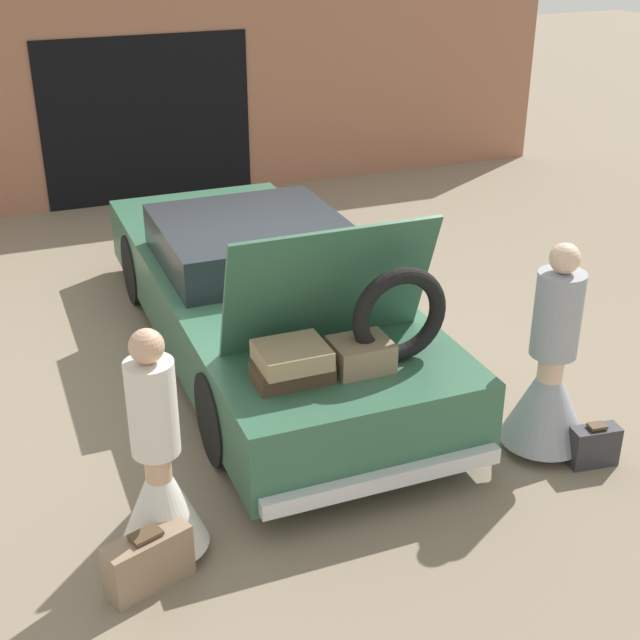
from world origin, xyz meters
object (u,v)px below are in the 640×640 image
object	(u,v)px
car	(264,296)
person_left	(159,479)
suitcase_beside_left_person	(149,561)
person_right	(549,380)
suitcase_beside_right_person	(594,446)

from	to	relation	value
car	person_left	xyz separation A→B (m)	(-1.48, -2.39, 0.01)
suitcase_beside_left_person	person_right	bearing A→B (deg)	7.07
person_right	suitcase_beside_right_person	distance (m)	0.59
car	person_right	bearing A→B (deg)	-56.91
person_left	suitcase_beside_right_person	bearing A→B (deg)	92.57
person_left	suitcase_beside_left_person	xyz separation A→B (m)	(-0.16, -0.26, -0.39)
person_right	person_left	bearing A→B (deg)	103.93
car	suitcase_beside_left_person	distance (m)	3.15
car	suitcase_beside_right_person	bearing A→B (deg)	-56.77
person_left	suitcase_beside_right_person	world-z (taller)	person_left
person_left	person_right	distance (m)	2.97
suitcase_beside_left_person	suitcase_beside_right_person	bearing A→B (deg)	0.97
suitcase_beside_left_person	car	bearing A→B (deg)	58.36
suitcase_beside_right_person	person_right	bearing A→B (deg)	124.18
person_right	suitcase_beside_left_person	bearing A→B (deg)	108.65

